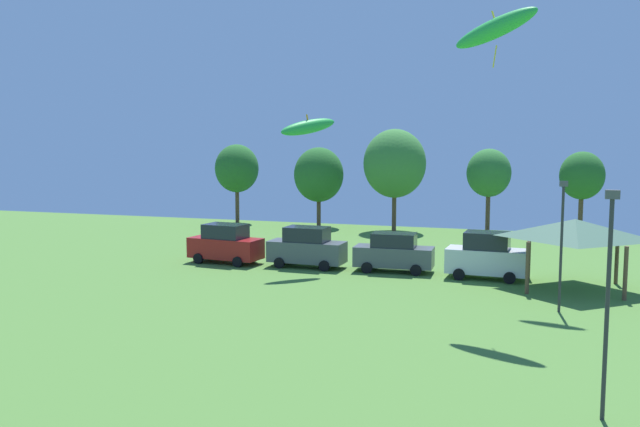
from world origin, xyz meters
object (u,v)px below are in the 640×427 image
object	(u,v)px
park_pavilion	(575,229)
treeline_tree_0	(237,169)
parked_car_second_from_left	(307,247)
parked_car_rightmost_in_row	(487,256)
light_post_1	(562,238)
kite_flying_1	(308,127)
treeline_tree_4	(582,176)
parked_car_leftmost	(226,244)
parked_car_third_from_left	(394,253)
treeline_tree_1	(319,175)
light_post_0	(608,292)
kite_flying_6	(496,28)
treeline_tree_2	(395,164)
treeline_tree_3	(489,173)

from	to	relation	value
park_pavilion	treeline_tree_0	distance (m)	34.80
parked_car_second_from_left	parked_car_rightmost_in_row	distance (m)	10.49
parked_car_second_from_left	light_post_1	distance (m)	15.71
kite_flying_1	park_pavilion	world-z (taller)	kite_flying_1
treeline_tree_0	light_post_1	bearing A→B (deg)	-42.90
kite_flying_1	treeline_tree_4	xyz separation A→B (m)	(16.09, 18.51, -3.54)
parked_car_leftmost	light_post_1	world-z (taller)	light_post_1
parked_car_leftmost	parked_car_third_from_left	xyz separation A→B (m)	(10.49, 0.43, -0.07)
parked_car_leftmost	light_post_1	bearing A→B (deg)	-11.68
kite_flying_1	parked_car_second_from_left	size ratio (longest dim) A/B	0.70
park_pavilion	treeline_tree_1	bearing A→B (deg)	135.70
kite_flying_1	light_post_0	size ratio (longest dim) A/B	0.52
kite_flying_6	parked_car_rightmost_in_row	xyz separation A→B (m)	(-0.65, 7.80, -10.98)
kite_flying_6	parked_car_leftmost	bearing A→B (deg)	154.77
park_pavilion	treeline_tree_2	size ratio (longest dim) A/B	0.68
parked_car_second_from_left	light_post_1	bearing A→B (deg)	-23.10
light_post_1	treeline_tree_1	world-z (taller)	treeline_tree_1
parked_car_leftmost	parked_car_third_from_left	size ratio (longest dim) A/B	1.03
kite_flying_1	parked_car_second_from_left	xyz separation A→B (m)	(-0.16, 0.19, -7.15)
park_pavilion	treeline_tree_1	xyz separation A→B (m)	(-20.11, 19.63, 1.49)
treeline_tree_4	treeline_tree_0	bearing A→B (deg)	178.90
parked_car_rightmost_in_row	treeline_tree_0	size ratio (longest dim) A/B	0.61
kite_flying_1	treeline_tree_4	world-z (taller)	kite_flying_1
parked_car_leftmost	parked_car_third_from_left	distance (m)	10.49
treeline_tree_0	park_pavilion	bearing A→B (deg)	-35.68
treeline_tree_2	park_pavilion	bearing A→B (deg)	-55.11
parked_car_second_from_left	parked_car_rightmost_in_row	bearing A→B (deg)	1.14
light_post_1	parked_car_rightmost_in_row	bearing A→B (deg)	119.35
treeline_tree_3	treeline_tree_4	world-z (taller)	treeline_tree_3
treeline_tree_1	treeline_tree_4	distance (m)	21.46
kite_flying_6	parked_car_rightmost_in_row	bearing A→B (deg)	94.76
kite_flying_6	parked_car_second_from_left	world-z (taller)	kite_flying_6
treeline_tree_0	treeline_tree_4	distance (m)	29.57
kite_flying_6	treeline_tree_4	size ratio (longest dim) A/B	0.57
parked_car_rightmost_in_row	treeline_tree_4	size ratio (longest dim) A/B	0.66
light_post_1	treeline_tree_0	size ratio (longest dim) A/B	0.81
kite_flying_6	parked_car_rightmost_in_row	distance (m)	13.48
parked_car_third_from_left	treeline_tree_4	bearing A→B (deg)	56.46
kite_flying_1	light_post_1	size ratio (longest dim) A/B	0.56
parked_car_second_from_left	treeline_tree_3	world-z (taller)	treeline_tree_3
treeline_tree_2	treeline_tree_4	bearing A→B (deg)	2.51
kite_flying_1	light_post_1	distance (m)	16.15
park_pavilion	light_post_0	size ratio (longest dim) A/B	0.91
kite_flying_6	parked_car_second_from_left	bearing A→B (deg)	144.49
light_post_1	treeline_tree_4	xyz separation A→B (m)	(2.14, 24.91, 1.51)
treeline_tree_1	treeline_tree_4	bearing A→B (deg)	0.18
kite_flying_6	treeline_tree_4	xyz separation A→B (m)	(5.11, 26.27, -7.43)
kite_flying_1	kite_flying_6	world-z (taller)	kite_flying_6
parked_car_rightmost_in_row	treeline_tree_2	xyz separation A→B (m)	(-8.86, 17.83, 4.37)
kite_flying_1	parked_car_rightmost_in_row	size ratio (longest dim) A/B	0.74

